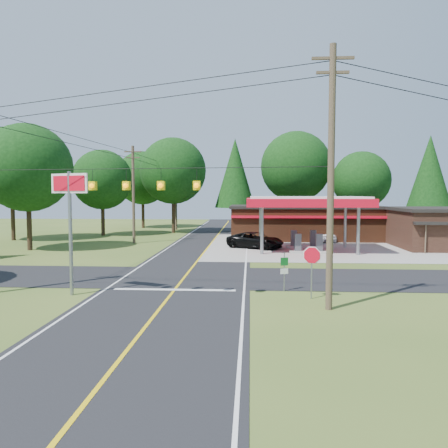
# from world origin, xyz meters

# --- Properties ---
(ground) EXTENTS (120.00, 120.00, 0.00)m
(ground) POSITION_xyz_m (0.00, 0.00, 0.00)
(ground) COLOR #3B561E
(ground) RESTS_ON ground
(main_highway) EXTENTS (8.00, 120.00, 0.02)m
(main_highway) POSITION_xyz_m (0.00, 0.00, 0.01)
(main_highway) COLOR black
(main_highway) RESTS_ON ground
(cross_road) EXTENTS (70.00, 7.00, 0.02)m
(cross_road) POSITION_xyz_m (0.00, 0.00, 0.01)
(cross_road) COLOR black
(cross_road) RESTS_ON ground
(lane_center_yellow) EXTENTS (0.15, 110.00, 0.00)m
(lane_center_yellow) POSITION_xyz_m (0.00, 0.00, 0.03)
(lane_center_yellow) COLOR yellow
(lane_center_yellow) RESTS_ON main_highway
(gas_canopy) EXTENTS (10.60, 7.40, 4.88)m
(gas_canopy) POSITION_xyz_m (9.00, 13.00, 4.27)
(gas_canopy) COLOR gray
(gas_canopy) RESTS_ON ground
(convenience_store) EXTENTS (16.40, 7.55, 3.80)m
(convenience_store) POSITION_xyz_m (10.00, 22.98, 1.92)
(convenience_store) COLOR #592E19
(convenience_store) RESTS_ON ground
(utility_pole_near_right) EXTENTS (1.80, 0.30, 11.50)m
(utility_pole_near_right) POSITION_xyz_m (7.50, -7.00, 5.96)
(utility_pole_near_right) COLOR #473828
(utility_pole_near_right) RESTS_ON ground
(utility_pole_far_left) EXTENTS (1.80, 0.30, 10.00)m
(utility_pole_far_left) POSITION_xyz_m (-8.00, 18.00, 5.20)
(utility_pole_far_left) COLOR #473828
(utility_pole_far_left) RESTS_ON ground
(utility_pole_north) EXTENTS (0.30, 0.30, 9.50)m
(utility_pole_north) POSITION_xyz_m (-6.50, 35.00, 4.75)
(utility_pole_north) COLOR #473828
(utility_pole_north) RESTS_ON ground
(overhead_beacons) EXTENTS (17.04, 2.04, 1.03)m
(overhead_beacons) POSITION_xyz_m (-1.00, -6.00, 6.21)
(overhead_beacons) COLOR black
(overhead_beacons) RESTS_ON ground
(treeline_backdrop) EXTENTS (70.27, 51.59, 13.30)m
(treeline_backdrop) POSITION_xyz_m (0.82, 24.01, 7.49)
(treeline_backdrop) COLOR #332316
(treeline_backdrop) RESTS_ON ground
(suv_car) EXTENTS (7.31, 7.31, 1.49)m
(suv_car) POSITION_xyz_m (4.50, 14.50, 0.75)
(suv_car) COLOR black
(suv_car) RESTS_ON ground
(sedan_car) EXTENTS (4.65, 4.65, 1.49)m
(sedan_car) POSITION_xyz_m (12.00, 21.00, 0.75)
(sedan_car) COLOR white
(sedan_car) RESTS_ON ground
(big_stop_sign) EXTENTS (2.18, 0.92, 6.23)m
(big_stop_sign) POSITION_xyz_m (-5.00, -5.01, 4.57)
(big_stop_sign) COLOR gray
(big_stop_sign) RESTS_ON ground
(octagonal_stop_sign) EXTENTS (0.87, 0.29, 2.59)m
(octagonal_stop_sign) POSITION_xyz_m (7.00, -5.08, 1.94)
(octagonal_stop_sign) COLOR gray
(octagonal_stop_sign) RESTS_ON ground
(route_sign_post) EXTENTS (0.41, 0.17, 2.06)m
(route_sign_post) POSITION_xyz_m (5.80, -3.52, 1.22)
(route_sign_post) COLOR gray
(route_sign_post) RESTS_ON ground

